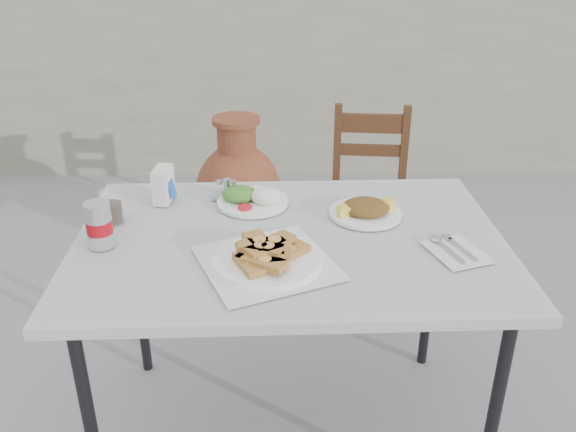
{
  "coord_description": "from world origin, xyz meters",
  "views": [
    {
      "loc": [
        -0.14,
        -1.65,
        1.65
      ],
      "look_at": [
        -0.13,
        0.02,
        0.83
      ],
      "focal_mm": 38.0,
      "sensor_mm": 36.0,
      "label": 1
    }
  ],
  "objects_px": {
    "napkin_holder": "(163,185)",
    "soda_can": "(99,225)",
    "pide_plate": "(267,253)",
    "salad_chopped_plate": "(366,209)",
    "cafe_table": "(290,252)",
    "terracotta_urn": "(239,198)",
    "chair": "(369,196)",
    "condiment_caddy": "(227,191)",
    "salad_rice_plate": "(252,198)",
    "cola_glass": "(111,208)"
  },
  "relations": [
    {
      "from": "napkin_holder",
      "to": "soda_can",
      "type": "bearing_deg",
      "value": -105.29
    },
    {
      "from": "pide_plate",
      "to": "salad_chopped_plate",
      "type": "relative_size",
      "value": 1.93
    },
    {
      "from": "cafe_table",
      "to": "terracotta_urn",
      "type": "height_order",
      "value": "same"
    },
    {
      "from": "soda_can",
      "to": "napkin_holder",
      "type": "distance_m",
      "value": 0.34
    },
    {
      "from": "pide_plate",
      "to": "napkin_holder",
      "type": "relative_size",
      "value": 3.81
    },
    {
      "from": "napkin_holder",
      "to": "chair",
      "type": "relative_size",
      "value": 0.14
    },
    {
      "from": "salad_chopped_plate",
      "to": "condiment_caddy",
      "type": "distance_m",
      "value": 0.48
    },
    {
      "from": "soda_can",
      "to": "napkin_holder",
      "type": "height_order",
      "value": "soda_can"
    },
    {
      "from": "pide_plate",
      "to": "salad_rice_plate",
      "type": "relative_size",
      "value": 1.89
    },
    {
      "from": "napkin_holder",
      "to": "condiment_caddy",
      "type": "height_order",
      "value": "napkin_holder"
    },
    {
      "from": "condiment_caddy",
      "to": "chair",
      "type": "bearing_deg",
      "value": 51.87
    },
    {
      "from": "cafe_table",
      "to": "salad_rice_plate",
      "type": "distance_m",
      "value": 0.27
    },
    {
      "from": "pide_plate",
      "to": "napkin_holder",
      "type": "height_order",
      "value": "napkin_holder"
    },
    {
      "from": "salad_rice_plate",
      "to": "soda_can",
      "type": "height_order",
      "value": "soda_can"
    },
    {
      "from": "condiment_caddy",
      "to": "chair",
      "type": "height_order",
      "value": "chair"
    },
    {
      "from": "pide_plate",
      "to": "salad_rice_plate",
      "type": "distance_m",
      "value": 0.4
    },
    {
      "from": "cafe_table",
      "to": "salad_rice_plate",
      "type": "relative_size",
      "value": 5.51
    },
    {
      "from": "soda_can",
      "to": "terracotta_urn",
      "type": "xyz_separation_m",
      "value": [
        0.3,
        1.26,
        -0.49
      ]
    },
    {
      "from": "salad_rice_plate",
      "to": "soda_can",
      "type": "distance_m",
      "value": 0.52
    },
    {
      "from": "soda_can",
      "to": "napkin_holder",
      "type": "bearing_deg",
      "value": 67.8
    },
    {
      "from": "soda_can",
      "to": "chair",
      "type": "distance_m",
      "value": 1.51
    },
    {
      "from": "chair",
      "to": "cola_glass",
      "type": "bearing_deg",
      "value": -129.72
    },
    {
      "from": "salad_chopped_plate",
      "to": "soda_can",
      "type": "relative_size",
      "value": 1.72
    },
    {
      "from": "cafe_table",
      "to": "soda_can",
      "type": "relative_size",
      "value": 9.7
    },
    {
      "from": "salad_chopped_plate",
      "to": "chair",
      "type": "xyz_separation_m",
      "value": [
        0.14,
        0.91,
        -0.36
      ]
    },
    {
      "from": "napkin_holder",
      "to": "chair",
      "type": "xyz_separation_m",
      "value": [
        0.81,
        0.8,
        -0.4
      ]
    },
    {
      "from": "cola_glass",
      "to": "soda_can",
      "type": "bearing_deg",
      "value": -86.88
    },
    {
      "from": "salad_rice_plate",
      "to": "napkin_holder",
      "type": "relative_size",
      "value": 2.02
    },
    {
      "from": "salad_chopped_plate",
      "to": "pide_plate",
      "type": "bearing_deg",
      "value": -135.45
    },
    {
      "from": "soda_can",
      "to": "cola_glass",
      "type": "relative_size",
      "value": 1.33
    },
    {
      "from": "salad_rice_plate",
      "to": "condiment_caddy",
      "type": "distance_m",
      "value": 0.1
    },
    {
      "from": "salad_rice_plate",
      "to": "terracotta_urn",
      "type": "height_order",
      "value": "salad_rice_plate"
    },
    {
      "from": "salad_chopped_plate",
      "to": "cola_glass",
      "type": "height_order",
      "value": "cola_glass"
    },
    {
      "from": "condiment_caddy",
      "to": "cafe_table",
      "type": "bearing_deg",
      "value": -53.38
    },
    {
      "from": "cafe_table",
      "to": "salad_chopped_plate",
      "type": "height_order",
      "value": "salad_chopped_plate"
    },
    {
      "from": "salad_rice_plate",
      "to": "terracotta_urn",
      "type": "bearing_deg",
      "value": 97.44
    },
    {
      "from": "condiment_caddy",
      "to": "pide_plate",
      "type": "bearing_deg",
      "value": -71.5
    },
    {
      "from": "cafe_table",
      "to": "terracotta_urn",
      "type": "bearing_deg",
      "value": 101.82
    },
    {
      "from": "pide_plate",
      "to": "napkin_holder",
      "type": "bearing_deg",
      "value": 130.77
    },
    {
      "from": "condiment_caddy",
      "to": "terracotta_urn",
      "type": "xyz_separation_m",
      "value": [
        -0.04,
        0.92,
        -0.44
      ]
    },
    {
      "from": "pide_plate",
      "to": "soda_can",
      "type": "bearing_deg",
      "value": 168.03
    },
    {
      "from": "cola_glass",
      "to": "salad_rice_plate",
      "type": "bearing_deg",
      "value": 16.59
    },
    {
      "from": "pide_plate",
      "to": "napkin_holder",
      "type": "distance_m",
      "value": 0.55
    },
    {
      "from": "napkin_holder",
      "to": "salad_rice_plate",
      "type": "bearing_deg",
      "value": 2.49
    },
    {
      "from": "soda_can",
      "to": "pide_plate",
      "type": "bearing_deg",
      "value": -11.97
    },
    {
      "from": "pide_plate",
      "to": "condiment_caddy",
      "type": "distance_m",
      "value": 0.47
    },
    {
      "from": "cafe_table",
      "to": "napkin_holder",
      "type": "distance_m",
      "value": 0.51
    },
    {
      "from": "salad_rice_plate",
      "to": "condiment_caddy",
      "type": "xyz_separation_m",
      "value": [
        -0.09,
        0.06,
        0.0
      ]
    },
    {
      "from": "napkin_holder",
      "to": "terracotta_urn",
      "type": "xyz_separation_m",
      "value": [
        0.17,
        0.95,
        -0.48
      ]
    },
    {
      "from": "salad_chopped_plate",
      "to": "chair",
      "type": "height_order",
      "value": "chair"
    }
  ]
}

